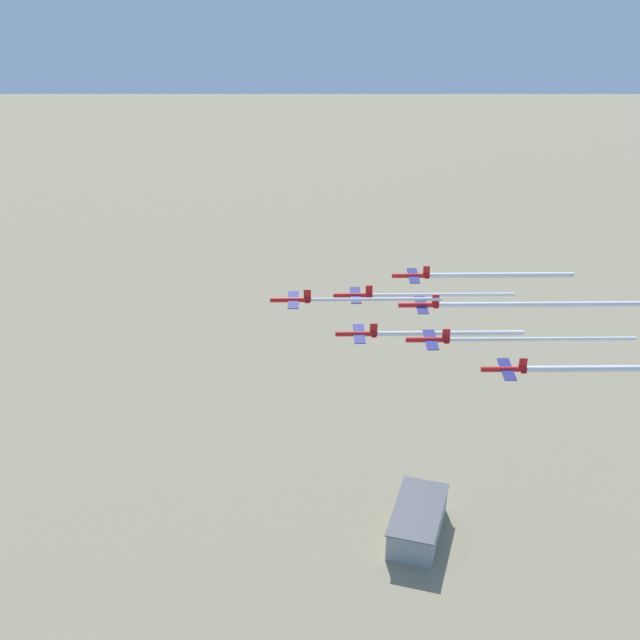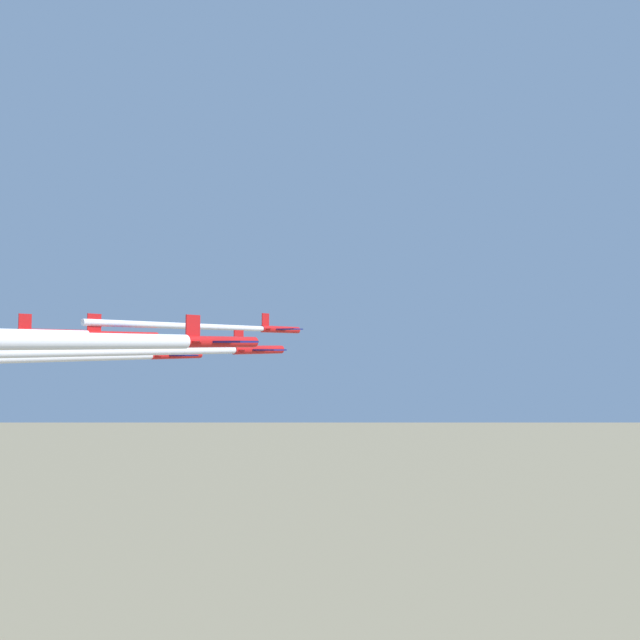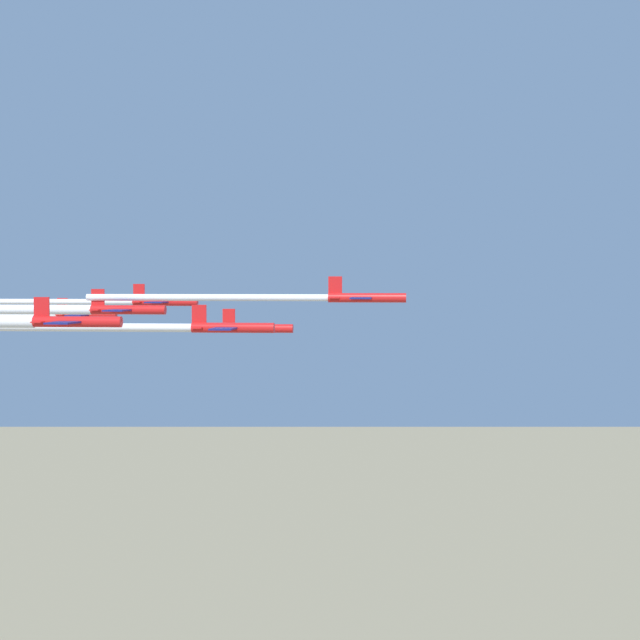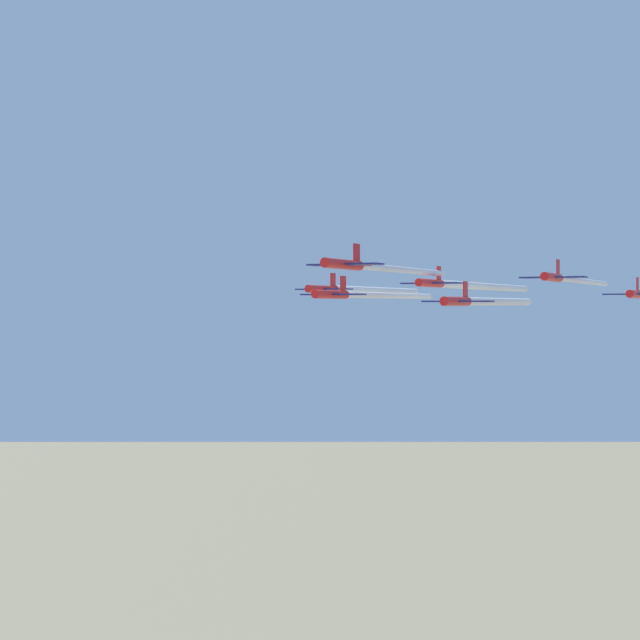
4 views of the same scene
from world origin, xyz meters
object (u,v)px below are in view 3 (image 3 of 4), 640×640
at_px(jet_0, 364,297).
at_px(jet_1, 255,328).
at_px(jet_5, 74,321).
at_px(jet_6, 84,314).
at_px(jet_3, 163,302).
at_px(jet_4, 125,309).
at_px(jet_2, 230,327).

height_order(jet_0, jet_1, jet_0).
xyz_separation_m(jet_0, jet_5, (-24.18, 22.30, -2.18)).
height_order(jet_0, jet_6, jet_0).
height_order(jet_5, jet_6, jet_5).
xyz_separation_m(jet_3, jet_4, (-15.96, -4.84, -0.59)).
height_order(jet_0, jet_5, jet_0).
bearing_deg(jet_2, jet_4, -120.47).
bearing_deg(jet_0, jet_4, -90.00).
xyz_separation_m(jet_2, jet_4, (3.87, 15.98, 1.66)).
bearing_deg(jet_3, jet_4, 0.00).
height_order(jet_0, jet_2, jet_0).
height_order(jet_1, jet_5, jet_5).
distance_m(jet_0, jet_3, 32.90).
bearing_deg(jet_4, jet_6, -150.46).
xyz_separation_m(jet_1, jet_4, (-12.09, 11.15, 2.56)).
height_order(jet_4, jet_5, jet_4).
height_order(jet_3, jet_6, jet_3).
distance_m(jet_3, jet_5, 33.38).
relative_size(jet_1, jet_5, 1.00).
bearing_deg(jet_5, jet_2, 120.47).
height_order(jet_0, jet_3, jet_0).
bearing_deg(jet_6, jet_5, 18.78).
bearing_deg(jet_0, jet_3, -120.47).
distance_m(jet_1, jet_2, 16.70).
xyz_separation_m(jet_0, jet_3, (7.74, 31.97, -0.88)).
bearing_deg(jet_2, jet_3, -150.46).
distance_m(jet_2, jet_6, 43.78).
xyz_separation_m(jet_0, jet_1, (3.87, 15.98, -4.04)).
height_order(jet_3, jet_4, jet_3).
bearing_deg(jet_4, jet_0, 90.00).
distance_m(jet_2, jet_5, 16.47).
relative_size(jet_3, jet_5, 1.00).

